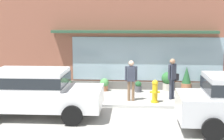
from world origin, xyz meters
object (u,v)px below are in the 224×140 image
object	(u,v)px
potted_plant_window_left	(138,87)
potted_plant_doorstep	(104,84)
potted_plant_by_entrance	(66,83)
fire_hydrant	(155,91)
potted_plant_near_hydrant	(186,79)
pedestrian_with_handbag	(172,76)
pedestrian_passerby	(131,77)
parked_car_white	(34,90)
potted_plant_window_right	(204,83)
potted_plant_low_front	(168,81)

from	to	relation	value
potted_plant_window_left	potted_plant_doorstep	world-z (taller)	potted_plant_doorstep
potted_plant_by_entrance	fire_hydrant	bearing A→B (deg)	-24.98
potted_plant_window_left	potted_plant_near_hydrant	xyz separation A→B (m)	(2.22, 0.47, 0.29)
pedestrian_with_handbag	pedestrian_passerby	distance (m)	1.76
parked_car_white	potted_plant_near_hydrant	xyz separation A→B (m)	(5.76, 4.47, -0.39)
fire_hydrant	potted_plant_window_left	bearing A→B (deg)	110.59
potted_plant_window_left	parked_car_white	bearing A→B (deg)	-131.50
fire_hydrant	potted_plant_window_left	distance (m)	1.93
potted_plant_window_right	potted_plant_by_entrance	xyz separation A→B (m)	(-6.37, -0.21, -0.10)
potted_plant_near_hydrant	potted_plant_window_right	bearing A→B (deg)	-12.97
potted_plant_window_right	potted_plant_by_entrance	world-z (taller)	potted_plant_window_right
pedestrian_with_handbag	fire_hydrant	bearing A→B (deg)	170.51
parked_car_white	potted_plant_window_left	xyz separation A→B (m)	(3.54, 4.00, -0.68)
pedestrian_with_handbag	potted_plant_window_right	distance (m)	2.23
fire_hydrant	potted_plant_doorstep	xyz separation A→B (m)	(-2.24, 1.90, -0.15)
parked_car_white	potted_plant_by_entrance	world-z (taller)	parked_car_white
fire_hydrant	parked_car_white	bearing A→B (deg)	-152.38
pedestrian_passerby	potted_plant_by_entrance	distance (m)	3.57
fire_hydrant	pedestrian_with_handbag	size ratio (longest dim) A/B	0.54
potted_plant_by_entrance	potted_plant_near_hydrant	size ratio (longest dim) A/B	0.56
pedestrian_passerby	potted_plant_near_hydrant	bearing A→B (deg)	-143.71
potted_plant_low_front	pedestrian_with_handbag	bearing A→B (deg)	-88.30
potted_plant_window_left	potted_plant_low_front	xyz separation A→B (m)	(1.36, 0.47, 0.22)
pedestrian_with_handbag	potted_plant_window_left	xyz separation A→B (m)	(-1.41, 1.16, -0.75)
potted_plant_window_left	potted_plant_window_right	size ratio (longest dim) A/B	0.67
potted_plant_by_entrance	potted_plant_near_hydrant	world-z (taller)	potted_plant_near_hydrant
potted_plant_low_front	potted_plant_near_hydrant	xyz separation A→B (m)	(0.86, -0.00, 0.07)
potted_plant_window_right	potted_plant_low_front	world-z (taller)	potted_plant_low_front
potted_plant_window_right	potted_plant_by_entrance	distance (m)	6.37
potted_plant_by_entrance	potted_plant_low_front	size ratio (longest dim) A/B	0.73
fire_hydrant	potted_plant_doorstep	size ratio (longest dim) A/B	1.56
parked_car_white	potted_plant_by_entrance	size ratio (longest dim) A/B	7.15
pedestrian_with_handbag	potted_plant_window_left	distance (m)	1.97
fire_hydrant	pedestrian_with_handbag	bearing A→B (deg)	40.88
potted_plant_low_front	potted_plant_near_hydrant	world-z (taller)	potted_plant_near_hydrant
potted_plant_low_front	potted_plant_doorstep	size ratio (longest dim) A/B	1.46
potted_plant_near_hydrant	potted_plant_doorstep	world-z (taller)	potted_plant_near_hydrant
fire_hydrant	potted_plant_low_front	bearing A→B (deg)	73.12
pedestrian_passerby	parked_car_white	xyz separation A→B (m)	(-3.25, -2.38, -0.05)
pedestrian_passerby	pedestrian_with_handbag	bearing A→B (deg)	-168.34
potted_plant_window_right	potted_plant_by_entrance	bearing A→B (deg)	-178.15
potted_plant_window_left	potted_plant_by_entrance	size ratio (longest dim) A/B	0.81
potted_plant_doorstep	pedestrian_with_handbag	bearing A→B (deg)	-22.98
potted_plant_window_left	potted_plant_window_right	xyz separation A→B (m)	(3.01, 0.29, 0.18)
pedestrian_passerby	potted_plant_window_right	size ratio (longest dim) A/B	2.20
fire_hydrant	potted_plant_near_hydrant	distance (m)	2.75
pedestrian_with_handbag	potted_plant_window_left	world-z (taller)	pedestrian_with_handbag
potted_plant_by_entrance	potted_plant_window_left	bearing A→B (deg)	-1.46
pedestrian_passerby	potted_plant_by_entrance	xyz separation A→B (m)	(-3.08, 1.70, -0.65)
potted_plant_by_entrance	pedestrian_with_handbag	bearing A→B (deg)	-14.58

